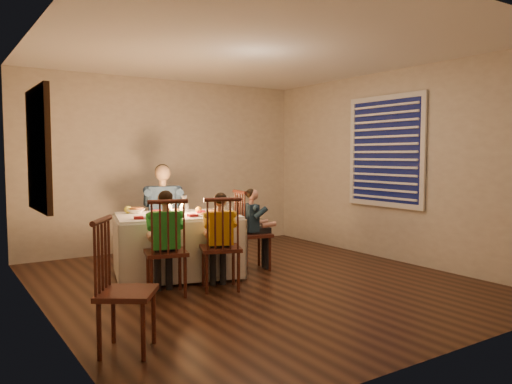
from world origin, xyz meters
TOP-DOWN VIEW (x-y plane):
  - ground at (0.00, 0.00)m, footprint 5.00×5.00m
  - wall_left at (-2.25, 0.00)m, footprint 0.02×5.00m
  - wall_right at (2.25, 0.00)m, footprint 0.02×5.00m
  - wall_back at (0.00, 2.50)m, footprint 4.50×0.02m
  - ceiling at (0.00, 0.00)m, footprint 5.00×5.00m
  - dining_table at (-0.63, 0.75)m, footprint 1.64×1.35m
  - chair_adult at (-0.48, 1.51)m, footprint 0.52×0.51m
  - chair_near_left at (-1.07, 0.05)m, footprint 0.50×0.49m
  - chair_near_right at (-0.49, -0.06)m, footprint 0.53×0.52m
  - chair_end at (0.31, 0.53)m, footprint 0.46×0.48m
  - chair_extra at (-1.90, -1.18)m, footprint 0.55×0.56m
  - adult at (-0.48, 1.51)m, footprint 0.62×0.59m
  - child_green at (-1.07, 0.05)m, footprint 0.44×0.42m
  - child_yellow at (-0.49, -0.06)m, footprint 0.43×0.42m
  - child_teal at (0.31, 0.53)m, footprint 0.35×0.38m
  - setting_adult at (-0.57, 1.03)m, footprint 0.32×0.32m
  - setting_green at (-0.99, 0.54)m, footprint 0.32×0.32m
  - setting_yellow at (-0.39, 0.41)m, footprint 0.32×0.32m
  - setting_teal at (-0.15, 0.67)m, footprint 0.32×0.32m
  - candle_left at (-0.71, 0.77)m, footprint 0.06×0.06m
  - candle_right at (-0.56, 0.74)m, footprint 0.06×0.06m
  - squash at (-1.08, 1.17)m, footprint 0.09×0.09m
  - orange_fruit at (-0.35, 0.73)m, footprint 0.08×0.08m
  - serving_bowl at (-0.99, 1.14)m, footprint 0.29×0.29m
  - wall_mirror at (-2.22, 0.30)m, footprint 0.06×0.95m
  - window_blinds at (2.21, 0.10)m, footprint 0.07×1.34m

SIDE VIEW (x-z plane):
  - ground at x=0.00m, z-range 0.00..0.00m
  - chair_adult at x=-0.48m, z-range -0.51..0.51m
  - chair_near_left at x=-1.07m, z-range -0.51..0.51m
  - chair_near_right at x=-0.49m, z-range -0.51..0.51m
  - chair_end at x=0.31m, z-range -0.51..0.51m
  - chair_extra at x=-1.90m, z-range -0.50..0.50m
  - adult at x=-0.48m, z-range -0.66..0.66m
  - child_green at x=-1.07m, z-range -0.55..0.55m
  - child_yellow at x=-0.49m, z-range -0.53..0.53m
  - child_teal at x=0.31m, z-range -0.51..0.51m
  - dining_table at x=-0.63m, z-range 0.17..0.89m
  - setting_adult at x=-0.57m, z-range 0.74..0.76m
  - setting_green at x=-0.99m, z-range 0.74..0.76m
  - setting_yellow at x=-0.39m, z-range 0.74..0.76m
  - setting_teal at x=-0.15m, z-range 0.74..0.76m
  - serving_bowl at x=-0.99m, z-range 0.74..0.80m
  - orange_fruit at x=-0.35m, z-range 0.74..0.82m
  - squash at x=-1.08m, z-range 0.74..0.83m
  - candle_left at x=-0.71m, z-range 0.74..0.84m
  - candle_right at x=-0.56m, z-range 0.74..0.84m
  - wall_left at x=-2.25m, z-range 0.00..2.60m
  - wall_right at x=2.25m, z-range 0.00..2.60m
  - wall_back at x=0.00m, z-range 0.00..2.60m
  - wall_mirror at x=-2.22m, z-range 0.92..2.08m
  - window_blinds at x=2.21m, z-range 0.73..2.27m
  - ceiling at x=0.00m, z-range 2.60..2.60m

